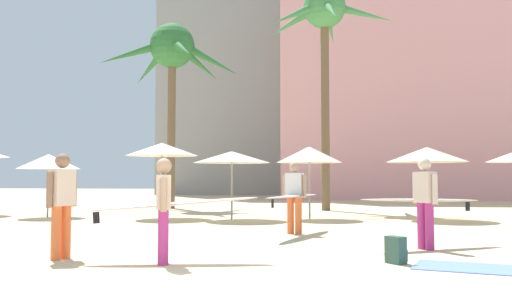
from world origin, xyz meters
The scene contains 16 objects.
ground centered at (0.00, 0.00, 0.00)m, with size 120.00×120.00×0.00m, color beige.
hotel_pink centered at (9.98, 32.44, 7.95)m, with size 22.48×10.91×15.90m, color pink.
hotel_tower_gray centered at (-4.12, 41.44, 14.11)m, with size 15.90×10.88×28.22m, color gray.
palm_tree_far_left centered at (1.45, 16.20, 7.84)m, with size 5.41×5.42×9.34m.
palm_tree_left centered at (-5.29, 17.13, 6.82)m, with size 6.03×5.87×8.25m.
cafe_umbrella_2 centered at (4.68, 11.50, 2.06)m, with size 2.55×2.55×2.31m.
cafe_umbrella_4 centered at (-1.50, 10.77, 1.99)m, with size 2.47×2.47×2.18m.
cafe_umbrella_5 centered at (0.95, 11.38, 2.08)m, with size 2.12×2.12×2.35m.
cafe_umbrella_6 centered at (-7.85, 11.07, 1.88)m, with size 2.09×2.09×2.13m.
cafe_umbrella_7 centered at (-3.93, 11.20, 2.27)m, with size 2.40×2.40×2.49m.
beach_towel centered at (3.59, 1.89, 0.01)m, with size 1.62×1.01×0.01m, color #6684E0.
backpack centered at (2.54, 2.19, 0.20)m, with size 0.35×0.35×0.42m.
person_far_left centered at (0.73, 6.42, 0.92)m, with size 1.30×3.13×1.70m.
person_far_right centered at (-1.01, 1.82, 0.89)m, with size 2.87×1.07×1.63m.
person_near_left centered at (3.30, 4.09, 0.92)m, with size 2.57×1.62×1.70m.
person_mid_center centered at (-2.81, 1.98, 0.94)m, with size 0.35×0.59×1.72m.
Camera 1 is at (1.47, -6.61, 1.32)m, focal length 38.74 mm.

